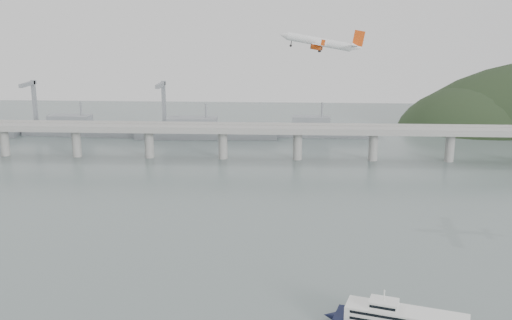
{
  "coord_description": "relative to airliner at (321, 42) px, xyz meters",
  "views": [
    {
      "loc": [
        13.05,
        -189.49,
        98.15
      ],
      "look_at": [
        0.0,
        55.0,
        36.0
      ],
      "focal_mm": 42.0,
      "sensor_mm": 36.0,
      "label": 1
    }
  ],
  "objects": [
    {
      "name": "ground",
      "position": [
        -28.77,
        -103.86,
        -82.26
      ],
      "size": [
        900.0,
        900.0,
        0.0
      ],
      "primitive_type": "plane",
      "color": "slate",
      "rests_on": "ground"
    },
    {
      "name": "bridge",
      "position": [
        -29.92,
        96.14,
        -64.62
      ],
      "size": [
        800.0,
        22.0,
        23.9
      ],
      "color": "gray",
      "rests_on": "ground"
    },
    {
      "name": "distant_fleet",
      "position": [
        -184.13,
        161.22,
        -76.04
      ],
      "size": [
        453.0,
        60.9,
        40.0
      ],
      "color": "slate",
      "rests_on": "ground"
    },
    {
      "name": "airliner",
      "position": [
        0.0,
        0.0,
        0.0
      ],
      "size": [
        41.52,
        37.83,
        10.99
      ],
      "rotation": [
        0.05,
        -0.17,
        3.0
      ],
      "color": "silver",
      "rests_on": "ground"
    }
  ]
}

